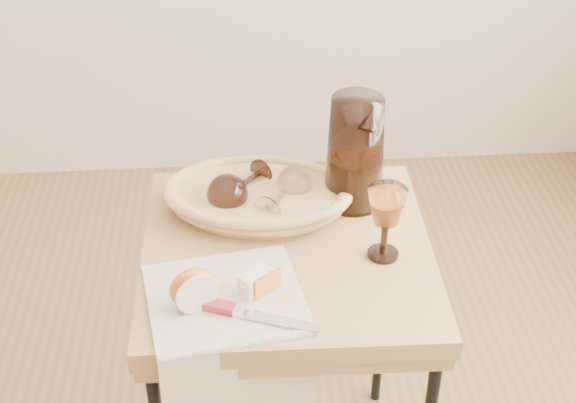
{
  "coord_description": "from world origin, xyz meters",
  "views": [
    {
      "loc": [
        0.4,
        -0.92,
        1.69
      ],
      "look_at": [
        0.49,
        0.33,
        0.83
      ],
      "focal_mm": 51.9,
      "sensor_mm": 36.0,
      "label": 1
    }
  ],
  "objects_px": {
    "wine_goblet": "(385,223)",
    "table_knife": "(245,311)",
    "apple_half": "(192,287)",
    "goblet_lying_a": "(242,184)",
    "bread_basket": "(258,199)",
    "side_table": "(287,376)",
    "pitcher": "(355,152)",
    "tea_towel": "(225,298)",
    "goblet_lying_b": "(283,194)"
  },
  "relations": [
    {
      "from": "bread_basket",
      "to": "goblet_lying_b",
      "type": "distance_m",
      "value": 0.06
    },
    {
      "from": "goblet_lying_a",
      "to": "wine_goblet",
      "type": "bearing_deg",
      "value": 96.94
    },
    {
      "from": "apple_half",
      "to": "goblet_lying_a",
      "type": "bearing_deg",
      "value": 49.62
    },
    {
      "from": "pitcher",
      "to": "wine_goblet",
      "type": "xyz_separation_m",
      "value": [
        0.03,
        -0.19,
        -0.04
      ]
    },
    {
      "from": "goblet_lying_a",
      "to": "pitcher",
      "type": "relative_size",
      "value": 0.49
    },
    {
      "from": "tea_towel",
      "to": "table_knife",
      "type": "bearing_deg",
      "value": -67.25
    },
    {
      "from": "bread_basket",
      "to": "apple_half",
      "type": "distance_m",
      "value": 0.32
    },
    {
      "from": "wine_goblet",
      "to": "table_knife",
      "type": "distance_m",
      "value": 0.32
    },
    {
      "from": "goblet_lying_a",
      "to": "apple_half",
      "type": "bearing_deg",
      "value": 24.97
    },
    {
      "from": "pitcher",
      "to": "table_knife",
      "type": "xyz_separation_m",
      "value": [
        -0.24,
        -0.34,
        -0.1
      ]
    },
    {
      "from": "side_table",
      "to": "table_knife",
      "type": "height_order",
      "value": "table_knife"
    },
    {
      "from": "apple_half",
      "to": "bread_basket",
      "type": "bearing_deg",
      "value": 43.51
    },
    {
      "from": "pitcher",
      "to": "table_knife",
      "type": "distance_m",
      "value": 0.43
    },
    {
      "from": "side_table",
      "to": "goblet_lying_b",
      "type": "distance_m",
      "value": 0.42
    },
    {
      "from": "tea_towel",
      "to": "apple_half",
      "type": "bearing_deg",
      "value": -173.77
    },
    {
      "from": "wine_goblet",
      "to": "apple_half",
      "type": "xyz_separation_m",
      "value": [
        -0.36,
        -0.12,
        -0.03
      ]
    },
    {
      "from": "wine_goblet",
      "to": "apple_half",
      "type": "bearing_deg",
      "value": -161.32
    },
    {
      "from": "goblet_lying_a",
      "to": "wine_goblet",
      "type": "relative_size",
      "value": 0.89
    },
    {
      "from": "goblet_lying_b",
      "to": "table_knife",
      "type": "height_order",
      "value": "goblet_lying_b"
    },
    {
      "from": "tea_towel",
      "to": "wine_goblet",
      "type": "height_order",
      "value": "wine_goblet"
    },
    {
      "from": "tea_towel",
      "to": "pitcher",
      "type": "xyz_separation_m",
      "value": [
        0.27,
        0.29,
        0.12
      ]
    },
    {
      "from": "tea_towel",
      "to": "goblet_lying_b",
      "type": "bearing_deg",
      "value": 54.71
    },
    {
      "from": "goblet_lying_b",
      "to": "pitcher",
      "type": "bearing_deg",
      "value": -41.25
    },
    {
      "from": "goblet_lying_a",
      "to": "wine_goblet",
      "type": "height_order",
      "value": "wine_goblet"
    },
    {
      "from": "pitcher",
      "to": "tea_towel",
      "type": "bearing_deg",
      "value": -110.24
    },
    {
      "from": "goblet_lying_b",
      "to": "apple_half",
      "type": "xyz_separation_m",
      "value": [
        -0.18,
        -0.27,
        -0.0
      ]
    },
    {
      "from": "pitcher",
      "to": "wine_goblet",
      "type": "relative_size",
      "value": 1.83
    },
    {
      "from": "tea_towel",
      "to": "wine_goblet",
      "type": "distance_m",
      "value": 0.33
    },
    {
      "from": "pitcher",
      "to": "wine_goblet",
      "type": "height_order",
      "value": "pitcher"
    },
    {
      "from": "bread_basket",
      "to": "goblet_lying_b",
      "type": "xyz_separation_m",
      "value": [
        0.05,
        -0.02,
        0.02
      ]
    },
    {
      "from": "apple_half",
      "to": "table_knife",
      "type": "distance_m",
      "value": 0.1
    },
    {
      "from": "goblet_lying_b",
      "to": "table_knife",
      "type": "xyz_separation_m",
      "value": [
        -0.09,
        -0.31,
        -0.03
      ]
    },
    {
      "from": "wine_goblet",
      "to": "table_knife",
      "type": "relative_size",
      "value": 0.63
    },
    {
      "from": "goblet_lying_a",
      "to": "pitcher",
      "type": "bearing_deg",
      "value": 133.08
    },
    {
      "from": "apple_half",
      "to": "tea_towel",
      "type": "bearing_deg",
      "value": -7.04
    },
    {
      "from": "bread_basket",
      "to": "wine_goblet",
      "type": "relative_size",
      "value": 2.24
    },
    {
      "from": "side_table",
      "to": "goblet_lying_b",
      "type": "height_order",
      "value": "goblet_lying_b"
    },
    {
      "from": "apple_half",
      "to": "goblet_lying_b",
      "type": "bearing_deg",
      "value": 33.75
    },
    {
      "from": "tea_towel",
      "to": "pitcher",
      "type": "distance_m",
      "value": 0.41
    },
    {
      "from": "side_table",
      "to": "tea_towel",
      "type": "height_order",
      "value": "tea_towel"
    },
    {
      "from": "tea_towel",
      "to": "apple_half",
      "type": "distance_m",
      "value": 0.07
    },
    {
      "from": "bread_basket",
      "to": "apple_half",
      "type": "height_order",
      "value": "apple_half"
    },
    {
      "from": "table_knife",
      "to": "side_table",
      "type": "bearing_deg",
      "value": 87.11
    },
    {
      "from": "wine_goblet",
      "to": "goblet_lying_a",
      "type": "bearing_deg",
      "value": 144.73
    },
    {
      "from": "pitcher",
      "to": "apple_half",
      "type": "distance_m",
      "value": 0.45
    },
    {
      "from": "goblet_lying_a",
      "to": "apple_half",
      "type": "distance_m",
      "value": 0.32
    },
    {
      "from": "bread_basket",
      "to": "table_knife",
      "type": "bearing_deg",
      "value": -89.18
    },
    {
      "from": "wine_goblet",
      "to": "tea_towel",
      "type": "bearing_deg",
      "value": -160.85
    },
    {
      "from": "goblet_lying_b",
      "to": "goblet_lying_a",
      "type": "bearing_deg",
      "value": 100.39
    },
    {
      "from": "bread_basket",
      "to": "table_knife",
      "type": "distance_m",
      "value": 0.33
    }
  ]
}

